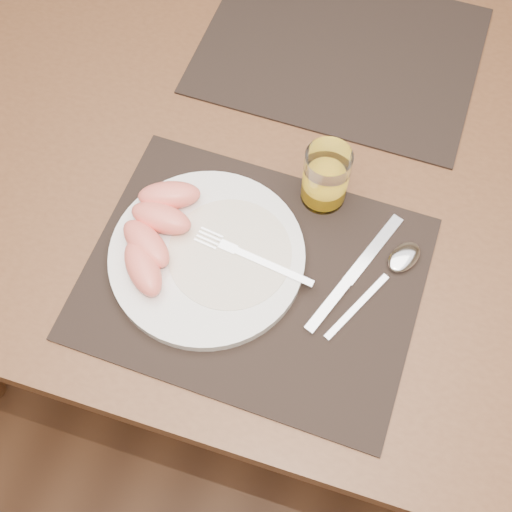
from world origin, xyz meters
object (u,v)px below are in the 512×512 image
Objects in this scene: placemat_far at (340,50)px; juice_glass at (325,179)px; knife at (347,282)px; fork at (244,254)px; table at (292,182)px; placemat_near at (253,277)px; spoon at (397,264)px; plate at (207,256)px.

juice_glass reaches higher than placemat_far.
fork is at bearing -176.35° from knife.
table is 0.24m from placemat_far.
fork is 0.16m from juice_glass.
juice_glass is at bearing 69.67° from placemat_near.
fork is at bearing -165.07° from spoon.
table is 6.63× the size of knife.
juice_glass reaches higher than knife.
placemat_near is 4.57× the size of juice_glass.
juice_glass reaches higher than placemat_near.
plate is 0.26m from spoon.
juice_glass is (-0.07, 0.12, 0.04)m from knife.
table is 5.19× the size of plate.
juice_glass is (-0.13, 0.08, 0.04)m from spoon.
placemat_near is at bearing -157.78° from spoon.
spoon is (0.06, 0.05, 0.00)m from knife.
plate reaches higher than spoon.
spoon is (0.20, 0.05, -0.01)m from fork.
placemat_far is 2.13× the size of knife.
placemat_near is at bearing -110.33° from juice_glass.
placemat_far is 4.57× the size of juice_glass.
spoon is at bearing -32.19° from juice_glass.
plate reaches higher than table.
juice_glass is (0.08, 0.13, 0.03)m from fork.
knife is 0.15m from juice_glass.
juice_glass reaches higher than fork.
placemat_far is at bearing 99.14° from juice_glass.
juice_glass reaches higher than table.
knife is at bearing 13.51° from placemat_near.
fork is at bearing -94.89° from table.
placemat_far reaches higher than table.
spoon is 0.15m from juice_glass.
fork is (0.05, 0.01, 0.01)m from plate.
table is 0.16m from juice_glass.
table is 3.11× the size of placemat_far.
spoon reaches higher than placemat_far.
table is 7.75× the size of spoon.
juice_glass is at bearing -47.28° from table.
knife is (0.19, 0.02, -0.01)m from plate.
plate is 1.49× the size of spoon.
fork is 1.78× the size of juice_glass.
plate is 2.74× the size of juice_glass.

